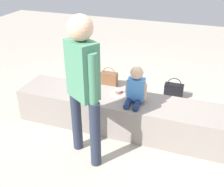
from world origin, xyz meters
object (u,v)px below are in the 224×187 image
Objects in this scene: adult_standing at (83,79)px; cake_plate at (119,92)px; child_seated at (136,87)px; party_cup_red at (203,106)px; gift_bag at (78,92)px; handbag_brown_canvas at (109,79)px; water_bottle_near_gift at (111,94)px; cake_box_white at (220,116)px; handbag_black_leather at (174,91)px.

cake_plate is (0.14, 0.78, -0.53)m from adult_standing.
party_cup_red is (0.84, 0.91, -0.62)m from child_seated.
child_seated is 1.38× the size of gift_bag.
water_bottle_near_gift is at bearing -65.12° from handbag_brown_canvas.
child_seated is 1.35× the size of handbag_brown_canvas.
adult_standing is 2.20m from party_cup_red.
cake_plate reaches higher than party_cup_red.
adult_standing is 9.13× the size of water_bottle_near_gift.
adult_standing is 4.65× the size of handbag_brown_canvas.
child_seated is at bearing -51.88° from water_bottle_near_gift.
water_bottle_near_gift reaches higher than cake_box_white.
child_seated is 0.83m from adult_standing.
handbag_black_leather is 1.14m from handbag_brown_canvas.
cake_plate reaches higher than handbag_brown_canvas.
gift_bag is 1.18× the size of cake_box_white.
handbag_brown_canvas reaches higher than party_cup_red.
cake_plate is 0.64× the size of handbag_black_leather.
adult_standing is at bearing -138.42° from cake_box_white.
handbag_brown_canvas is at bearing 101.96° from adult_standing.
adult_standing is at bearing -99.91° from cake_plate.
cake_plate is at bearing -61.69° from water_bottle_near_gift.
child_seated is 0.29× the size of adult_standing.
cake_box_white is at bearing 41.58° from adult_standing.
water_bottle_near_gift is 0.46m from handbag_brown_canvas.
cake_plate is 2.26× the size of party_cup_red.
cake_plate is 0.76× the size of cake_box_white.
water_bottle_near_gift is at bearing 118.31° from cake_plate.
adult_standing is 2.11m from handbag_black_leather.
gift_bag is 2.16m from cake_box_white.
party_cup_red is at bearing 6.44° from water_bottle_near_gift.
cake_plate is at bearing -158.47° from cake_box_white.
water_bottle_near_gift is 0.62× the size of cake_box_white.
adult_standing is at bearing -59.86° from gift_bag.
party_cup_red is 0.53m from handbag_black_leather.
adult_standing reaches higher than party_cup_red.
adult_standing is 2.19m from cake_box_white.
cake_plate reaches higher than handbag_black_leather.
party_cup_red is 1.65m from handbag_brown_canvas.
adult_standing reaches higher than water_bottle_near_gift.
water_bottle_near_gift is (-0.19, 1.39, -0.92)m from adult_standing.
handbag_brown_canvas is (0.28, 0.66, -0.02)m from gift_bag.
water_bottle_near_gift is at bearing 128.12° from child_seated.
child_seated reaches higher than handbag_brown_canvas.
gift_bag is 1.95m from party_cup_red.
adult_standing is 0.96m from cake_plate.
handbag_black_leather is (-0.73, 0.44, 0.06)m from cake_box_white.
handbag_brown_canvas is at bearing 116.94° from cake_plate.
gift_bag is 0.72m from handbag_brown_canvas.
gift_bag is at bearing -113.40° from handbag_brown_canvas.
adult_standing is 2.04m from handbag_brown_canvas.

